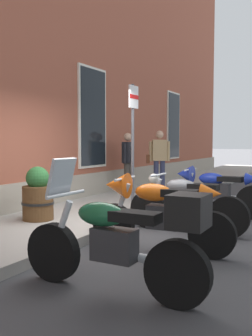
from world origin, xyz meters
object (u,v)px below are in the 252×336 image
motorcycle_green_touring (120,239)px  pedestrian_dark_jacket (128,159)px  motorcycle_orange_sport (155,210)px  pedestrian_tan_coat (159,157)px  motorcycle_grey_naked (186,204)px  parking_sign (133,129)px  barrel_planter (38,196)px  motorcycle_blue_sport (212,189)px

motorcycle_green_touring → pedestrian_dark_jacket: pedestrian_dark_jacket is taller
motorcycle_orange_sport → pedestrian_dark_jacket: (4.40, 2.75, 0.45)m
motorcycle_orange_sport → pedestrian_tan_coat: size_ratio=1.23×
motorcycle_green_touring → motorcycle_grey_naked: motorcycle_green_touring is taller
motorcycle_orange_sport → motorcycle_grey_naked: 1.24m
parking_sign → pedestrian_tan_coat: bearing=13.7°
pedestrian_tan_coat → barrel_planter: bearing=177.2°
motorcycle_green_touring → parking_sign: (3.59, 1.70, 1.19)m
motorcycle_green_touring → barrel_planter: (1.88, 2.67, -0.00)m
motorcycle_blue_sport → parking_sign: parking_sign is taller
motorcycle_green_touring → motorcycle_blue_sport: 4.42m
motorcycle_green_touring → motorcycle_grey_naked: (2.77, 0.31, -0.07)m
barrel_planter → pedestrian_tan_coat: bearing=-2.8°
pedestrian_tan_coat → motorcycle_grey_naked: bearing=-151.0°
pedestrian_dark_jacket → barrel_planter: pedestrian_dark_jacket is taller
motorcycle_green_touring → parking_sign: 4.15m
motorcycle_grey_naked → motorcycle_blue_sport: bearing=0.3°
motorcycle_orange_sport → motorcycle_blue_sport: 2.87m
motorcycle_green_touring → barrel_planter: bearing=54.9°
motorcycle_green_touring → barrel_planter: 3.27m
motorcycle_orange_sport → parking_sign: size_ratio=0.82×
motorcycle_orange_sport → parking_sign: 2.74m
motorcycle_green_touring → pedestrian_tan_coat: bearing=20.2°
motorcycle_orange_sport → pedestrian_dark_jacket: size_ratio=1.28×
pedestrian_tan_coat → motorcycle_green_touring: bearing=-159.8°
motorcycle_grey_naked → pedestrian_tan_coat: size_ratio=1.24×
motorcycle_orange_sport → pedestrian_tan_coat: pedestrian_tan_coat is taller
pedestrian_tan_coat → parking_sign: (-3.04, -0.74, 0.67)m
pedestrian_dark_jacket → barrel_planter: (-4.05, -0.39, -0.47)m
motorcycle_blue_sport → pedestrian_dark_jacket: 3.18m
motorcycle_blue_sport → barrel_planter: 3.45m
motorcycle_blue_sport → pedestrian_tan_coat: size_ratio=1.28×
motorcycle_green_touring → pedestrian_tan_coat: 7.08m
pedestrian_dark_jacket → parking_sign: (-2.34, -1.36, 0.72)m
motorcycle_grey_naked → parking_sign: (0.82, 1.40, 1.27)m
motorcycle_grey_naked → barrel_planter: bearing=110.6°
motorcycle_orange_sport → motorcycle_blue_sport: motorcycle_orange_sport is taller
motorcycle_blue_sport → parking_sign: (-0.82, 1.39, 1.20)m
pedestrian_dark_jacket → motorcycle_grey_naked: bearing=-138.9°
pedestrian_dark_jacket → parking_sign: 2.81m
motorcycle_grey_naked → pedestrian_tan_coat: (3.86, 2.14, 0.59)m
motorcycle_grey_naked → motorcycle_blue_sport: size_ratio=0.96×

